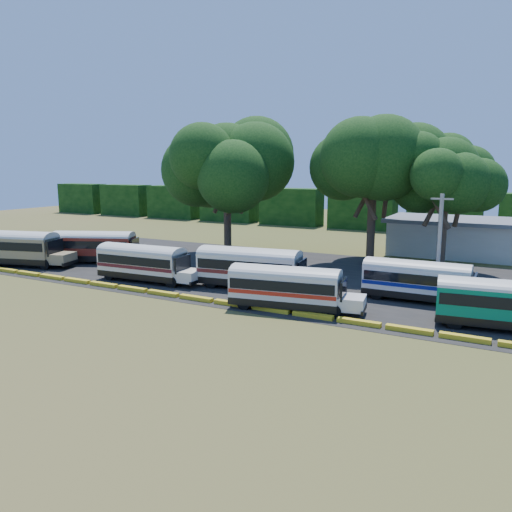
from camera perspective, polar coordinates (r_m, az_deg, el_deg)
The scene contains 16 objects.
ground at distance 36.45m, azimuth -9.69°, elevation -5.10°, with size 160.00×160.00×0.00m, color #42511B.
asphalt_strip at distance 45.77m, azimuth 0.52°, elevation -1.81°, with size 64.00×24.00×0.02m, color black.
curb at distance 37.18m, azimuth -8.75°, elevation -4.53°, with size 53.70×0.45×0.30m.
terminal_building at distance 58.31m, azimuth 24.19°, elevation 1.91°, with size 19.00×9.00×4.00m.
treeline_backdrop at distance 79.03m, azimuth 12.07°, elevation 5.22°, with size 130.00×4.00×6.00m.
bus_beige at distance 53.44m, azimuth -25.71°, elevation 1.04°, with size 10.70×5.11×3.42m.
bus_red at distance 52.28m, azimuth -17.80°, elevation 1.24°, with size 9.86×6.01×3.19m.
bus_cream_west at distance 42.74m, azimuth -12.71°, elevation -0.55°, with size 9.50×2.83×3.09m.
bus_cream_east at distance 39.13m, azimuth -0.50°, elevation -1.12°, with size 10.17×3.69×3.27m.
bus_white_red at distance 33.45m, azimuth 3.66°, elevation -3.38°, with size 9.29×3.70×2.97m.
bus_white_blue at distance 37.33m, azimuth 18.13°, elevation -2.47°, with size 8.97×2.37×2.94m.
bus_teal at distance 32.78m, azimuth 26.86°, elevation -4.70°, with size 9.30×3.27×2.99m.
tree_west at distance 53.47m, azimuth -3.34°, elevation 10.79°, with size 10.64×10.64×14.05m.
tree_center at distance 50.65m, azimuth 13.31°, elevation 10.42°, with size 10.26×10.26×13.78m.
tree_east at distance 48.20m, azimuth 20.91°, elevation 9.07°, with size 7.94×7.94×12.13m.
utility_pole at distance 39.68m, azimuth 20.21°, elevation 1.40°, with size 1.60×0.30×7.55m.
Camera 1 is at (21.68, -27.72, 9.50)m, focal length 35.00 mm.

